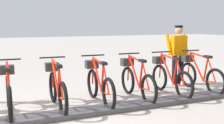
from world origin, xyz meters
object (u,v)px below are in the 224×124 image
Objects in this scene: bike_docked_1 at (169,77)px; bike_docked_0 at (199,74)px; bike_docked_2 at (136,80)px; bike_docked_5 at (9,92)px; worker_near_rack at (178,52)px; bike_docked_4 at (57,87)px; bike_docked_3 at (99,84)px.

bike_docked_0 is at bearing -90.00° from bike_docked_1.
bike_docked_2 and bike_docked_5 have the same top height.
bike_docked_5 is at bearing 100.81° from worker_near_rack.
worker_near_rack is at bearing 0.76° from bike_docked_0.
bike_docked_1 is 1.00× the size of bike_docked_4.
worker_near_rack is (0.87, 0.01, 0.48)m from bike_docked_0.
bike_docked_1 is 1.35m from worker_near_rack.
bike_docked_1 and bike_docked_4 have the same top height.
bike_docked_1 is at bearing -90.00° from bike_docked_4.
bike_docked_1 is at bearing -90.00° from bike_docked_5.
worker_near_rack is (0.87, -0.91, 0.48)m from bike_docked_1.
worker_near_rack is (0.87, -4.58, 0.48)m from bike_docked_5.
bike_docked_5 is 4.68m from worker_near_rack.
bike_docked_1 is 2.75m from bike_docked_4.
bike_docked_0 and bike_docked_1 have the same top height.
bike_docked_3 and bike_docked_5 have the same top height.
bike_docked_4 is at bearing 90.00° from bike_docked_3.
bike_docked_1 is at bearing 90.00° from bike_docked_0.
bike_docked_4 is (0.00, 2.75, 0.00)m from bike_docked_1.
bike_docked_1 is 0.92m from bike_docked_2.
bike_docked_0 is 1.84m from bike_docked_2.
bike_docked_3 is (-0.00, 2.75, -0.00)m from bike_docked_0.
worker_near_rack is (0.87, -2.74, 0.48)m from bike_docked_3.
bike_docked_0 is 1.00× the size of bike_docked_4.
worker_near_rack reaches higher than bike_docked_4.
bike_docked_1 is at bearing -90.00° from bike_docked_2.
worker_near_rack is at bearing -79.19° from bike_docked_5.
worker_near_rack reaches higher than bike_docked_0.
worker_near_rack reaches higher than bike_docked_2.
bike_docked_0 is at bearing -179.24° from worker_near_rack.
bike_docked_0 is 1.00m from worker_near_rack.
bike_docked_4 is (-0.00, 3.67, -0.00)m from bike_docked_0.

